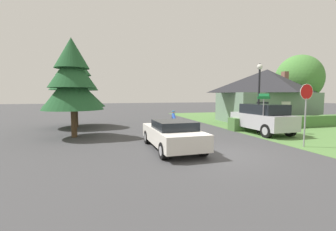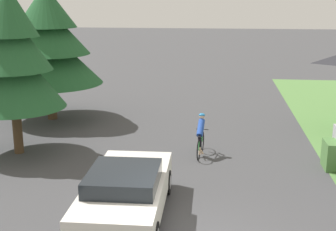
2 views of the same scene
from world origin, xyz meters
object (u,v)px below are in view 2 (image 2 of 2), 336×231
(sedan_left_lane, at_px, (126,192))
(conifer_tall_near, at_px, (11,55))
(cyclist, at_px, (201,136))
(conifer_tall_far, at_px, (48,42))

(sedan_left_lane, height_order, conifer_tall_near, conifer_tall_near)
(sedan_left_lane, relative_size, cyclist, 2.71)
(cyclist, bearing_deg, sedan_left_lane, 167.08)
(sedan_left_lane, relative_size, conifer_tall_near, 0.78)
(conifer_tall_far, bearing_deg, conifer_tall_near, -84.48)
(sedan_left_lane, distance_m, conifer_tall_near, 7.13)
(conifer_tall_near, bearing_deg, sedan_left_lane, -43.50)
(sedan_left_lane, distance_m, cyclist, 5.25)
(sedan_left_lane, bearing_deg, conifer_tall_near, 45.51)
(cyclist, height_order, conifer_tall_near, conifer_tall_near)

